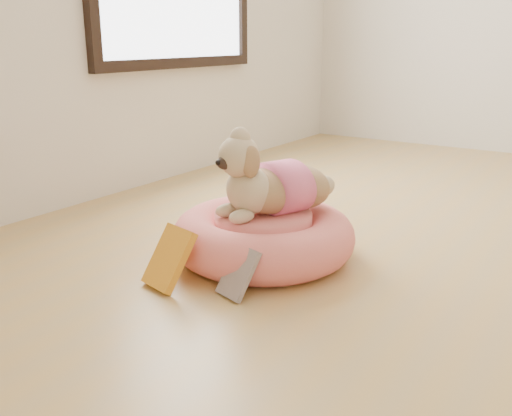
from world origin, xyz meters
The scene contains 4 objects.
pet_bed centered at (-0.82, -0.48, 0.09)m, with size 0.70×0.70×0.18m.
dog centered at (-0.80, -0.47, 0.35)m, with size 0.32×0.46×0.34m, color brown, non-canonical shape.
book_yellow centered at (-0.94, -0.88, 0.10)m, with size 0.15×0.03×0.22m, color yellow.
book_white centered at (-0.70, -0.81, 0.08)m, with size 0.11×0.02×0.18m, color white.
Camera 1 is at (0.30, -2.21, 0.82)m, focal length 40.00 mm.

